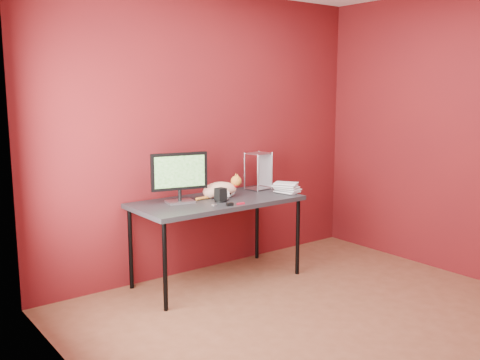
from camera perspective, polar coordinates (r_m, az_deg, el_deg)
room at (r=3.70m, az=11.68°, el=5.39°), size 3.52×3.52×2.61m
desk at (r=4.72m, az=-2.47°, el=-2.68°), size 1.50×0.70×0.75m
monitor at (r=4.57m, az=-6.48°, el=0.55°), size 0.49×0.21×0.43m
cat at (r=4.79m, az=-2.09°, el=-1.01°), size 0.44×0.25×0.21m
skull_mug at (r=4.66m, az=-1.60°, el=-1.61°), size 0.10×0.10×0.09m
speaker at (r=4.61m, az=-2.09°, el=-1.65°), size 0.10×0.10×0.12m
book_stack at (r=4.90m, az=4.59°, el=4.62°), size 0.25×0.26×1.06m
wire_rack at (r=5.17m, az=1.97°, el=0.99°), size 0.23×0.20×0.36m
pocket_knife at (r=4.51m, az=0.07°, el=-2.53°), size 0.07×0.03×0.01m
black_gadget at (r=4.45m, az=-1.10°, el=-2.60°), size 0.06×0.05×0.03m
washer at (r=4.48m, az=-2.77°, el=-2.67°), size 0.05×0.05×0.00m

